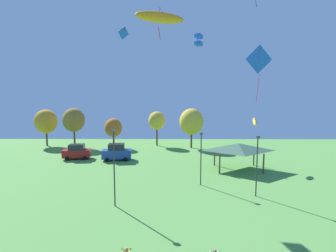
% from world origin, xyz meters
% --- Properties ---
extents(kite_flying_0, '(1.31, 1.33, 1.67)m').
position_xyz_m(kite_flying_0, '(6.17, 38.13, 17.93)').
color(kite_flying_0, blue).
extents(kite_flying_3, '(3.82, 0.90, 2.39)m').
position_xyz_m(kite_flying_3, '(1.27, 20.25, 15.88)').
color(kite_flying_3, orange).
extents(kite_flying_4, '(1.02, 2.51, 1.31)m').
position_xyz_m(kite_flying_4, '(14.08, 36.47, 6.36)').
color(kite_flying_4, yellow).
extents(kite_flying_5, '(3.20, 0.57, 6.51)m').
position_xyz_m(kite_flying_5, '(12.13, 29.92, 13.94)').
color(kite_flying_5, blue).
extents(kite_flying_7, '(1.11, 1.16, 1.51)m').
position_xyz_m(kite_flying_7, '(-3.42, 31.47, 17.37)').
color(kite_flying_7, blue).
extents(kite_flying_8, '(4.22, 4.08, 1.08)m').
position_xyz_m(kite_flying_8, '(-2.71, 15.88, 15.23)').
color(kite_flying_8, yellow).
extents(parked_car_leftmost, '(4.43, 2.45, 2.36)m').
position_xyz_m(parked_car_leftmost, '(-12.72, 40.39, 1.16)').
color(parked_car_leftmost, maroon).
rests_on(parked_car_leftmost, ground).
extents(parked_car_second_from_left, '(4.65, 2.45, 2.60)m').
position_xyz_m(parked_car_second_from_left, '(-6.23, 39.65, 1.27)').
color(parked_car_second_from_left, '#234299').
rests_on(parked_car_second_from_left, ground).
extents(park_pavilion, '(7.33, 5.09, 3.60)m').
position_xyz_m(park_pavilion, '(11.35, 34.70, 3.08)').
color(park_pavilion, brown).
rests_on(park_pavilion, ground).
extents(light_post_0, '(0.36, 0.20, 6.11)m').
position_xyz_m(light_post_0, '(10.67, 24.89, 3.45)').
color(light_post_0, '#2D2D33').
rests_on(light_post_0, ground).
extents(light_post_1, '(0.36, 0.20, 6.97)m').
position_xyz_m(light_post_1, '(-2.91, 22.44, 3.89)').
color(light_post_1, '#2D2D33').
rests_on(light_post_1, ground).
extents(light_post_3, '(0.36, 0.20, 5.97)m').
position_xyz_m(light_post_3, '(5.55, 28.21, 3.38)').
color(light_post_3, '#2D2D33').
rests_on(light_post_3, ground).
extents(treeline_tree_0, '(4.37, 4.37, 7.31)m').
position_xyz_m(treeline_tree_0, '(-22.82, 51.69, 4.89)').
color(treeline_tree_0, brown).
rests_on(treeline_tree_0, ground).
extents(treeline_tree_1, '(4.22, 4.22, 7.67)m').
position_xyz_m(treeline_tree_1, '(-16.66, 50.24, 5.33)').
color(treeline_tree_1, brown).
rests_on(treeline_tree_1, ground).
extents(treeline_tree_2, '(3.32, 3.32, 5.71)m').
position_xyz_m(treeline_tree_2, '(-8.89, 49.89, 3.87)').
color(treeline_tree_2, brown).
rests_on(treeline_tree_2, ground).
extents(treeline_tree_3, '(3.35, 3.35, 6.91)m').
position_xyz_m(treeline_tree_3, '(-0.55, 51.99, 5.03)').
color(treeline_tree_3, brown).
rests_on(treeline_tree_3, ground).
extents(treeline_tree_4, '(4.61, 4.61, 7.63)m').
position_xyz_m(treeline_tree_4, '(6.23, 49.70, 5.08)').
color(treeline_tree_4, brown).
rests_on(treeline_tree_4, ground).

